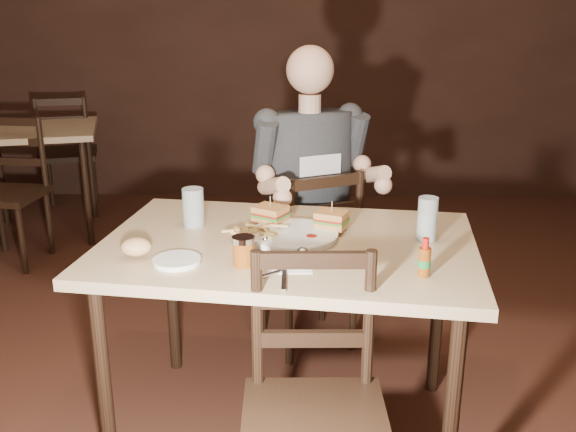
{
  "coord_description": "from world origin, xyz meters",
  "views": [
    {
      "loc": [
        -0.16,
        -1.83,
        1.57
      ],
      "look_at": [
        -0.21,
        0.35,
        0.85
      ],
      "focal_mm": 40.0,
      "sensor_mm": 36.0,
      "label": 1
    }
  ],
  "objects_px": {
    "bg_chair_far": "(68,154)",
    "hot_sauce": "(425,257)",
    "chair_near": "(315,422)",
    "side_plate": "(177,262)",
    "chair_far": "(307,257)",
    "bg_chair_near": "(6,194)",
    "main_table": "(288,261)",
    "bg_table": "(36,140)",
    "syrup_dispenser": "(244,251)",
    "diner": "(313,157)",
    "dinner_plate": "(293,236)",
    "glass_left": "(193,208)",
    "glass_right": "(427,219)"
  },
  "relations": [
    {
      "from": "chair_far",
      "to": "hot_sauce",
      "type": "distance_m",
      "value": 1.11
    },
    {
      "from": "chair_far",
      "to": "bg_chair_near",
      "type": "height_order",
      "value": "bg_chair_near"
    },
    {
      "from": "dinner_plate",
      "to": "bg_chair_far",
      "type": "bearing_deg",
      "value": 123.67
    },
    {
      "from": "bg_chair_far",
      "to": "hot_sauce",
      "type": "bearing_deg",
      "value": 110.97
    },
    {
      "from": "syrup_dispenser",
      "to": "glass_right",
      "type": "bearing_deg",
      "value": 28.92
    },
    {
      "from": "main_table",
      "to": "glass_left",
      "type": "distance_m",
      "value": 0.42
    },
    {
      "from": "bg_chair_near",
      "to": "glass_right",
      "type": "xyz_separation_m",
      "value": [
        2.28,
        -1.63,
        0.4
      ]
    },
    {
      "from": "bg_chair_near",
      "to": "diner",
      "type": "xyz_separation_m",
      "value": [
        1.89,
        -1.02,
        0.48
      ]
    },
    {
      "from": "diner",
      "to": "chair_near",
      "type": "bearing_deg",
      "value": -114.99
    },
    {
      "from": "bg_table",
      "to": "diner",
      "type": "distance_m",
      "value": 2.47
    },
    {
      "from": "diner",
      "to": "glass_left",
      "type": "xyz_separation_m",
      "value": [
        -0.46,
        -0.47,
        -0.09
      ]
    },
    {
      "from": "chair_near",
      "to": "bg_chair_near",
      "type": "xyz_separation_m",
      "value": [
        -1.88,
        2.24,
        0.0
      ]
    },
    {
      "from": "chair_near",
      "to": "syrup_dispenser",
      "type": "height_order",
      "value": "chair_near"
    },
    {
      "from": "bg_table",
      "to": "glass_left",
      "type": "xyz_separation_m",
      "value": [
        1.43,
        -2.04,
        0.16
      ]
    },
    {
      "from": "hot_sauce",
      "to": "syrup_dispenser",
      "type": "distance_m",
      "value": 0.57
    },
    {
      "from": "main_table",
      "to": "bg_table",
      "type": "height_order",
      "value": "same"
    },
    {
      "from": "glass_right",
      "to": "bg_table",
      "type": "bearing_deg",
      "value": 136.39
    },
    {
      "from": "bg_table",
      "to": "dinner_plate",
      "type": "xyz_separation_m",
      "value": [
        1.81,
        -2.17,
        0.1
      ]
    },
    {
      "from": "bg_chair_far",
      "to": "glass_left",
      "type": "bearing_deg",
      "value": 103.82
    },
    {
      "from": "chair_far",
      "to": "bg_chair_near",
      "type": "xyz_separation_m",
      "value": [
        -1.87,
        0.97,
        0.01
      ]
    },
    {
      "from": "chair_far",
      "to": "bg_chair_far",
      "type": "xyz_separation_m",
      "value": [
        -1.87,
        2.07,
        0.02
      ]
    },
    {
      "from": "dinner_plate",
      "to": "chair_near",
      "type": "bearing_deg",
      "value": -83.47
    },
    {
      "from": "chair_near",
      "to": "side_plate",
      "type": "bearing_deg",
      "value": 137.62
    },
    {
      "from": "main_table",
      "to": "glass_left",
      "type": "xyz_separation_m",
      "value": [
        -0.36,
        0.16,
        0.15
      ]
    },
    {
      "from": "chair_far",
      "to": "bg_chair_near",
      "type": "bearing_deg",
      "value": -52.23
    },
    {
      "from": "dinner_plate",
      "to": "main_table",
      "type": "bearing_deg",
      "value": -121.26
    },
    {
      "from": "chair_near",
      "to": "glass_right",
      "type": "relative_size",
      "value": 5.62
    },
    {
      "from": "chair_near",
      "to": "syrup_dispenser",
      "type": "distance_m",
      "value": 0.57
    },
    {
      "from": "main_table",
      "to": "bg_table",
      "type": "distance_m",
      "value": 2.84
    },
    {
      "from": "main_table",
      "to": "dinner_plate",
      "type": "bearing_deg",
      "value": 58.74
    },
    {
      "from": "bg_chair_near",
      "to": "glass_right",
      "type": "height_order",
      "value": "glass_right"
    },
    {
      "from": "bg_table",
      "to": "hot_sauce",
      "type": "xyz_separation_m",
      "value": [
        2.22,
        -2.49,
        0.15
      ]
    },
    {
      "from": "main_table",
      "to": "bg_chair_far",
      "type": "bearing_deg",
      "value": 123.07
    },
    {
      "from": "hot_sauce",
      "to": "bg_table",
      "type": "bearing_deg",
      "value": 131.67
    },
    {
      "from": "diner",
      "to": "dinner_plate",
      "type": "height_order",
      "value": "diner"
    },
    {
      "from": "bg_table",
      "to": "glass_left",
      "type": "distance_m",
      "value": 2.5
    },
    {
      "from": "chair_near",
      "to": "diner",
      "type": "bearing_deg",
      "value": 88.03
    },
    {
      "from": "main_table",
      "to": "bg_table",
      "type": "relative_size",
      "value": 1.45
    },
    {
      "from": "bg_chair_far",
      "to": "syrup_dispenser",
      "type": "height_order",
      "value": "bg_chair_far"
    },
    {
      "from": "diner",
      "to": "side_plate",
      "type": "height_order",
      "value": "diner"
    },
    {
      "from": "chair_far",
      "to": "bg_chair_far",
      "type": "height_order",
      "value": "bg_chair_far"
    },
    {
      "from": "bg_chair_far",
      "to": "hot_sauce",
      "type": "height_order",
      "value": "bg_chair_far"
    },
    {
      "from": "chair_near",
      "to": "syrup_dispenser",
      "type": "xyz_separation_m",
      "value": [
        -0.23,
        0.37,
        0.37
      ]
    },
    {
      "from": "main_table",
      "to": "dinner_plate",
      "type": "xyz_separation_m",
      "value": [
        0.02,
        0.03,
        0.08
      ]
    },
    {
      "from": "glass_left",
      "to": "hot_sauce",
      "type": "bearing_deg",
      "value": -29.98
    },
    {
      "from": "diner",
      "to": "glass_right",
      "type": "relative_size",
      "value": 5.99
    },
    {
      "from": "main_table",
      "to": "diner",
      "type": "xyz_separation_m",
      "value": [
        0.1,
        0.64,
        0.23
      ]
    },
    {
      "from": "bg_chair_near",
      "to": "syrup_dispenser",
      "type": "height_order",
      "value": "bg_chair_near"
    },
    {
      "from": "glass_right",
      "to": "dinner_plate",
      "type": "bearing_deg",
      "value": 179.28
    },
    {
      "from": "chair_far",
      "to": "syrup_dispenser",
      "type": "xyz_separation_m",
      "value": [
        -0.21,
        -0.9,
        0.38
      ]
    }
  ]
}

